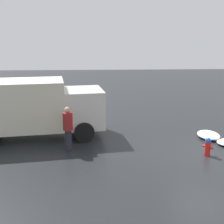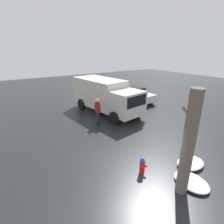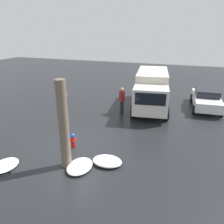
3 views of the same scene
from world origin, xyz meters
The scene contains 8 objects.
ground_plane centered at (0.00, 0.00, 0.00)m, with size 60.00×60.00×0.00m, color black.
fire_hydrant centered at (0.00, 0.00, 0.39)m, with size 0.37×0.38×0.76m.
tree_trunk centered at (-1.55, -0.53, 1.95)m, with size 0.65×0.42×3.88m.
delivery_truck centered at (7.43, -2.65, 1.48)m, with size 6.72×3.22×2.68m.
pedestrian centered at (5.53, -0.90, 1.01)m, with size 0.40×0.40×1.85m.
parked_car centered at (8.64, -6.63, 0.74)m, with size 4.45×2.25×1.44m.
snow_pile_by_hydrant centered at (-0.83, -2.16, 0.13)m, with size 0.99×1.35×0.26m.
snow_pile_by_tree centered at (-1.55, -1.16, 0.11)m, with size 1.39×1.04×0.21m.
Camera 2 is at (-4.46, 4.41, 4.97)m, focal length 28.00 mm.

